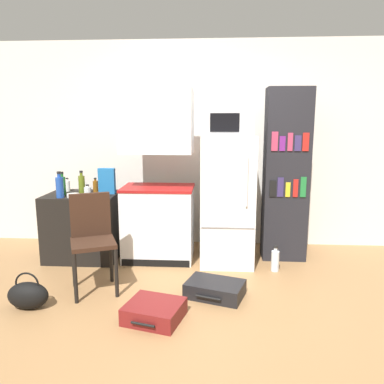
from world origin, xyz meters
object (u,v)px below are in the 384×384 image
object	(u,v)px
bowl	(73,195)
suitcase_small_flat	(154,311)
cereal_box	(107,181)
microwave	(229,122)
water_bottle_front	(275,260)
bottle_amber_beer	(95,186)
handbag	(28,295)
bookshelf	(286,176)
side_table	(84,226)
kitchen_hutch	(158,182)
bottle_blue_soda	(60,187)
bottle_milk_white	(67,186)
bottle_clear_short	(88,192)
suitcase_large_flat	(215,289)
refrigerator	(227,200)
bottle_olive_oil	(82,184)
chair	(92,233)
bottle_green_tall	(63,185)

from	to	relation	value
bowl	suitcase_small_flat	bearing A→B (deg)	-47.23
cereal_box	microwave	bearing A→B (deg)	-2.04
bowl	water_bottle_front	xyz separation A→B (m)	(2.26, -0.09, -0.68)
bottle_amber_beer	handbag	bearing A→B (deg)	-97.41
bookshelf	bowl	size ratio (longest dim) A/B	14.49
side_table	bottle_amber_beer	bearing A→B (deg)	48.00
kitchen_hutch	bowl	bearing A→B (deg)	-166.83
bottle_blue_soda	bottle_amber_beer	bearing A→B (deg)	51.57
bookshelf	bottle_milk_white	world-z (taller)	bookshelf
kitchen_hutch	bottle_clear_short	xyz separation A→B (m)	(-0.77, -0.20, -0.08)
bottle_blue_soda	suitcase_large_flat	distance (m)	2.05
refrigerator	bottle_milk_white	size ratio (longest dim) A/B	8.88
bottle_olive_oil	suitcase_large_flat	size ratio (longest dim) A/B	0.46
bottle_clear_short	water_bottle_front	distance (m)	2.22
bottle_clear_short	chair	world-z (taller)	chair
cereal_box	suitcase_large_flat	distance (m)	1.81
bowl	bottle_olive_oil	bearing A→B (deg)	75.69
bottle_olive_oil	water_bottle_front	world-z (taller)	bottle_olive_oil
bowl	water_bottle_front	distance (m)	2.36
water_bottle_front	refrigerator	bearing A→B (deg)	153.05
side_table	refrigerator	size ratio (longest dim) A/B	0.56
microwave	suitcase_large_flat	distance (m)	1.79
bottle_olive_oil	bottle_blue_soda	size ratio (longest dim) A/B	0.94
kitchen_hutch	suitcase_small_flat	world-z (taller)	kitchen_hutch
side_table	bookshelf	bearing A→B (deg)	3.76
side_table	bottle_green_tall	size ratio (longest dim) A/B	3.05
kitchen_hutch	microwave	world-z (taller)	kitchen_hutch
chair	kitchen_hutch	bearing A→B (deg)	35.86
bottle_green_tall	cereal_box	bearing A→B (deg)	12.40
bottle_milk_white	kitchen_hutch	bearing A→B (deg)	-6.23
suitcase_large_flat	microwave	bearing A→B (deg)	99.97
bottle_amber_beer	bowl	distance (m)	0.36
bottle_green_tall	bottle_blue_soda	world-z (taller)	bottle_blue_soda
cereal_box	bookshelf	bearing A→B (deg)	3.23
microwave	refrigerator	bearing A→B (deg)	72.93
kitchen_hutch	bottle_olive_oil	bearing A→B (deg)	-176.94
bookshelf	suitcase_large_flat	xyz separation A→B (m)	(-0.81, -1.08, -0.92)
kitchen_hutch	bookshelf	world-z (taller)	bookshelf
kitchen_hutch	chair	distance (m)	1.06
bottle_milk_white	handbag	world-z (taller)	bottle_milk_white
bottle_blue_soda	handbag	size ratio (longest dim) A/B	0.82
suitcase_large_flat	refrigerator	bearing A→B (deg)	99.96
kitchen_hutch	suitcase_large_flat	distance (m)	1.45
water_bottle_front	suitcase_large_flat	bearing A→B (deg)	-135.24
bookshelf	bottle_olive_oil	distance (m)	2.37
bottle_amber_beer	side_table	bearing A→B (deg)	-132.00
microwave	suitcase_small_flat	xyz separation A→B (m)	(-0.63, -1.37, -1.53)
bookshelf	water_bottle_front	xyz separation A→B (m)	(-0.15, -0.43, -0.87)
refrigerator	microwave	distance (m)	0.87
refrigerator	suitcase_small_flat	xyz separation A→B (m)	(-0.63, -1.37, -0.66)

